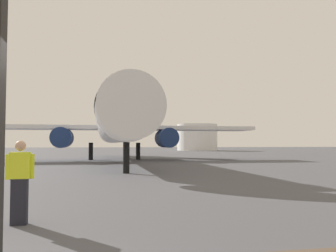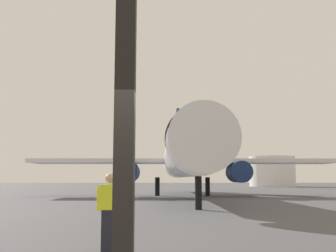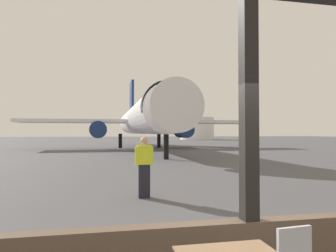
% 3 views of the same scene
% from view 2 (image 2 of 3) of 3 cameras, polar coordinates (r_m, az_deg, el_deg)
% --- Properties ---
extents(ground_plane, '(220.00, 220.00, 0.00)m').
position_cam_2_polar(ground_plane, '(43.95, -1.29, -9.71)').
color(ground_plane, '#4C4C51').
extents(window_frame, '(8.10, 0.24, 3.97)m').
position_cam_2_polar(window_frame, '(3.94, -6.42, -11.33)').
color(window_frame, brown).
rests_on(window_frame, ground).
extents(airplane, '(27.99, 34.99, 10.28)m').
position_cam_2_polar(airplane, '(35.14, 2.33, -4.53)').
color(airplane, silver).
rests_on(airplane, ground).
extents(ground_crew_worker, '(0.54, 0.24, 1.74)m').
position_cam_2_polar(ground_crew_worker, '(8.96, -8.45, -12.16)').
color(ground_crew_worker, black).
rests_on(ground_crew_worker, ground).
extents(fuel_storage_tank, '(9.34, 9.34, 6.15)m').
position_cam_2_polar(fuel_storage_tank, '(85.25, 14.78, -6.36)').
color(fuel_storage_tank, white).
rests_on(fuel_storage_tank, ground).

